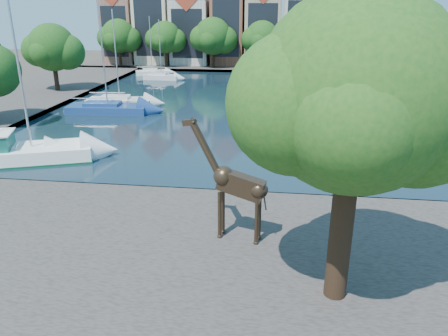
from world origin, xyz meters
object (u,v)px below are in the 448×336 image
object	(u,v)px
sailboat_left_a	(1,153)
motorsailer	(7,151)
giraffe_statue	(234,184)
plane_tree	(359,100)
sailboat_right_a	(370,145)

from	to	relation	value
sailboat_left_a	motorsailer	bearing A→B (deg)	-18.07
giraffe_statue	sailboat_left_a	world-z (taller)	sailboat_left_a
motorsailer	sailboat_left_a	size ratio (longest dim) A/B	1.02
sailboat_left_a	giraffe_statue	bearing A→B (deg)	-28.21
plane_tree	sailboat_left_a	xyz separation A→B (m)	(-21.61, 13.01, -6.98)
sailboat_right_a	sailboat_left_a	bearing A→B (deg)	-168.99
sailboat_right_a	giraffe_statue	bearing A→B (deg)	-120.82
plane_tree	motorsailer	xyz separation A→B (m)	(-20.95, 12.79, -6.75)
giraffe_statue	motorsailer	size ratio (longest dim) A/B	0.49
motorsailer	sailboat_left_a	bearing A→B (deg)	161.93
giraffe_statue	plane_tree	bearing A→B (deg)	-41.07
giraffe_statue	sailboat_right_a	world-z (taller)	sailboat_right_a
motorsailer	sailboat_right_a	world-z (taller)	sailboat_right_a
sailboat_left_a	sailboat_right_a	world-z (taller)	sailboat_right_a
plane_tree	giraffe_statue	bearing A→B (deg)	138.93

